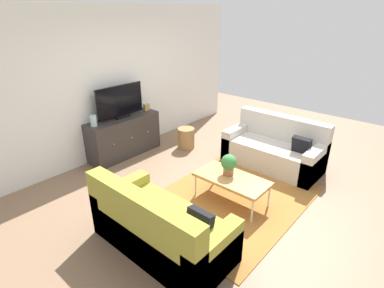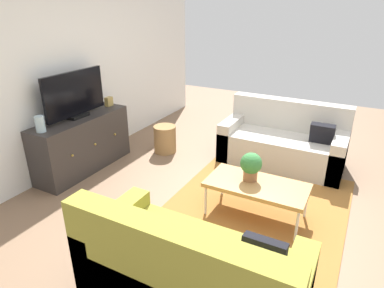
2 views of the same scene
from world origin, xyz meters
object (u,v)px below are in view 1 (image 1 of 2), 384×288
object	(u,v)px
couch_left_side	(158,230)
glass_vase	(93,121)
wicker_basket	(186,138)
flat_screen_tv	(120,102)
potted_plant	(229,164)
coffee_table	(232,179)
mantel_clock	(146,107)
tv_console	(124,136)
couch_right_side	(275,150)

from	to	relation	value
couch_left_side	glass_vase	distance (m)	2.55
glass_vase	wicker_basket	distance (m)	1.86
couch_left_side	flat_screen_tv	world-z (taller)	flat_screen_tv
potted_plant	flat_screen_tv	xyz separation A→B (m)	(-0.06, 2.38, 0.48)
coffee_table	glass_vase	bearing A→B (deg)	104.08
mantel_clock	wicker_basket	size ratio (longest dim) A/B	0.31
couch_left_side	glass_vase	xyz separation A→B (m)	(0.76, 2.37, 0.56)
potted_plant	wicker_basket	world-z (taller)	potted_plant
tv_console	mantel_clock	bearing A→B (deg)	0.00
couch_right_side	coffee_table	xyz separation A→B (m)	(-1.49, -0.08, 0.08)
glass_vase	flat_screen_tv	bearing A→B (deg)	1.93
couch_left_side	potted_plant	distance (m)	1.44
couch_right_side	mantel_clock	distance (m)	2.60
glass_vase	mantel_clock	size ratio (longest dim) A/B	1.47
wicker_basket	coffee_table	bearing A→B (deg)	-119.15
coffee_table	couch_left_side	bearing A→B (deg)	176.75
couch_right_side	mantel_clock	size ratio (longest dim) A/B	12.88
flat_screen_tv	wicker_basket	distance (m)	1.49
couch_left_side	tv_console	world-z (taller)	couch_left_side
couch_right_side	wicker_basket	size ratio (longest dim) A/B	4.02
mantel_clock	wicker_basket	world-z (taller)	mantel_clock
glass_vase	coffee_table	bearing A→B (deg)	-75.92
coffee_table	wicker_basket	xyz separation A→B (m)	(0.99, 1.77, -0.17)
couch_right_side	coffee_table	distance (m)	1.50
tv_console	wicker_basket	world-z (taller)	tv_console
glass_vase	mantel_clock	xyz separation A→B (m)	(1.19, 0.00, -0.03)
potted_plant	tv_console	size ratio (longest dim) A/B	0.22
flat_screen_tv	mantel_clock	size ratio (longest dim) A/B	7.45
coffee_table	flat_screen_tv	bearing A→B (deg)	90.48
couch_left_side	coffee_table	bearing A→B (deg)	-3.25
couch_left_side	flat_screen_tv	bearing A→B (deg)	60.55
mantel_clock	wicker_basket	xyz separation A→B (m)	(0.41, -0.68, -0.61)
tv_console	wicker_basket	distance (m)	1.23
potted_plant	wicker_basket	bearing A→B (deg)	60.57
couch_right_side	tv_console	world-z (taller)	couch_right_side
flat_screen_tv	glass_vase	size ratio (longest dim) A/B	5.05
couch_left_side	couch_right_side	bearing A→B (deg)	0.00
flat_screen_tv	couch_right_side	bearing A→B (deg)	-57.69
potted_plant	mantel_clock	distance (m)	2.43
wicker_basket	couch_right_side	bearing A→B (deg)	-73.38
glass_vase	couch_right_side	bearing A→B (deg)	-48.39
couch_left_side	tv_console	xyz separation A→B (m)	(1.35, 2.37, 0.08)
couch_left_side	mantel_clock	distance (m)	3.11
tv_console	mantel_clock	size ratio (longest dim) A/B	10.99
couch_right_side	potted_plant	distance (m)	1.48
glass_vase	mantel_clock	bearing A→B (deg)	0.00
glass_vase	couch_left_side	bearing A→B (deg)	-107.69
couch_right_side	wicker_basket	world-z (taller)	couch_right_side
tv_console	flat_screen_tv	xyz separation A→B (m)	(0.00, 0.02, 0.68)
couch_right_side	potted_plant	size ratio (longest dim) A/B	5.38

